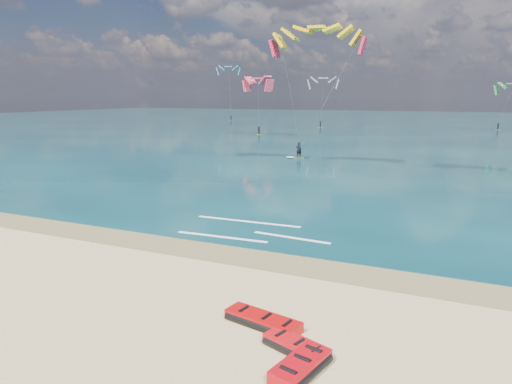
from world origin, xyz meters
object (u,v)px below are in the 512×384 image
Objects in this scene: packed_kite_right at (300,373)px; kitesurfer_main at (308,91)px; packed_kite_mid at (296,351)px; packed_kite_left at (263,325)px.

packed_kite_right is 37.49m from kitesurfer_main.
packed_kite_mid is at bearing -115.67° from kitesurfer_main.
kitesurfer_main is at bearing 117.05° from packed_kite_left.
packed_kite_mid is at bearing 39.31° from packed_kite_right.
kitesurfer_main is (-10.56, 34.16, 7.44)m from packed_kite_mid.
packed_kite_right is (0.42, -0.91, 0.00)m from packed_kite_mid.
packed_kite_right is at bearing -33.95° from packed_kite_left.
kitesurfer_main is at bearing 126.73° from packed_kite_mid.
packed_kite_right is at bearing -45.37° from packed_kite_mid.
packed_kite_left is 2.62m from packed_kite_right.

